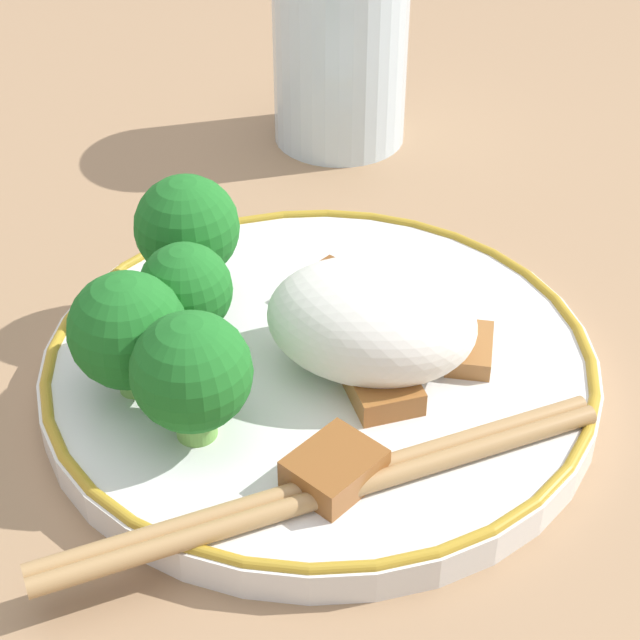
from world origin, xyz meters
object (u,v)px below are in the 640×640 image
(broccoli_back_left, at_px, (187,230))
(broccoli_back_right, at_px, (128,331))
(broccoli_mid_left, at_px, (192,373))
(broccoli_back_center, at_px, (185,291))
(chopsticks, at_px, (330,488))
(drinking_glass, at_px, (340,59))
(plate, at_px, (320,366))

(broccoli_back_left, bearing_deg, broccoli_back_right, 89.27)
(broccoli_mid_left, bearing_deg, broccoli_back_center, -68.68)
(broccoli_back_center, relative_size, chopsticks, 0.27)
(broccoli_back_right, xyz_separation_m, chopsticks, (-0.09, 0.04, -0.03))
(broccoli_back_left, distance_m, chopsticks, 0.15)
(chopsticks, xyz_separation_m, drinking_glass, (0.06, -0.31, 0.03))
(broccoli_back_right, distance_m, drinking_glass, 0.27)
(broccoli_back_right, distance_m, chopsticks, 0.11)
(broccoli_back_left, relative_size, broccoli_back_right, 1.07)
(plate, bearing_deg, broccoli_back_left, -25.80)
(plate, xyz_separation_m, broccoli_back_right, (0.07, 0.04, 0.04))
(broccoli_back_right, bearing_deg, broccoli_mid_left, 149.49)
(broccoli_back_center, bearing_deg, plate, -172.32)
(chopsticks, relative_size, drinking_glass, 1.88)
(broccoli_back_center, xyz_separation_m, chopsticks, (-0.08, 0.07, -0.03))
(broccoli_back_left, bearing_deg, broccoli_back_center, 107.45)
(broccoli_back_center, relative_size, broccoli_back_right, 0.94)
(chopsticks, bearing_deg, drinking_glass, -78.40)
(chopsticks, height_order, drinking_glass, drinking_glass)
(broccoli_back_center, height_order, broccoli_back_right, broccoli_back_right)
(chopsticks, bearing_deg, broccoli_back_right, -23.61)
(broccoli_mid_left, bearing_deg, chopsticks, 160.72)
(broccoli_back_left, xyz_separation_m, chopsticks, (-0.09, 0.11, -0.03))
(broccoli_back_center, height_order, chopsticks, broccoli_back_center)
(broccoli_back_right, bearing_deg, chopsticks, 156.39)
(drinking_glass, bearing_deg, broccoli_mid_left, 90.88)
(broccoli_back_right, bearing_deg, broccoli_back_center, -114.12)
(broccoli_back_center, height_order, drinking_glass, drinking_glass)
(chopsticks, bearing_deg, plate, -74.30)
(plate, distance_m, chopsticks, 0.08)
(broccoli_back_left, bearing_deg, broccoli_mid_left, 109.61)
(broccoli_back_left, xyz_separation_m, broccoli_back_right, (0.00, 0.07, -0.00))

